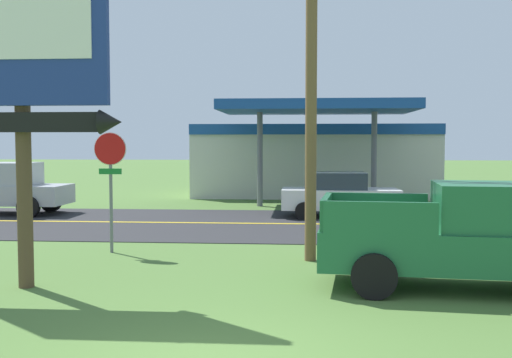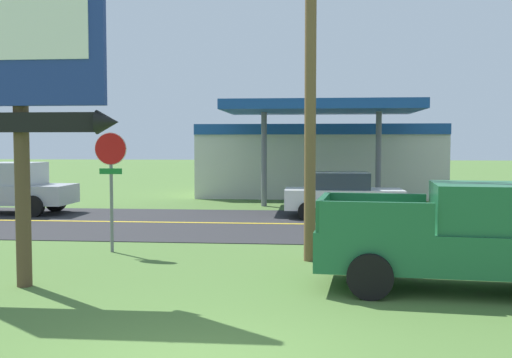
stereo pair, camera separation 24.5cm
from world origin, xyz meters
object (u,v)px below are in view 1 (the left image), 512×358
(utility_pole, at_px, (311,68))
(gas_station, at_px, (314,158))
(motel_sign, at_px, (21,66))
(pickup_silver_on_road, at_px, (0,189))
(car_white_near_lane, at_px, (339,195))
(stop_sign, at_px, (110,170))
(pickup_green_parked_on_lawn, at_px, (467,237))

(utility_pole, xyz_separation_m, gas_station, (0.41, 17.47, -2.43))
(utility_pole, height_order, gas_station, utility_pole)
(motel_sign, height_order, pickup_silver_on_road, motel_sign)
(motel_sign, xyz_separation_m, utility_pole, (5.26, 3.12, 0.29))
(pickup_silver_on_road, bearing_deg, car_white_near_lane, 0.00)
(utility_pole, xyz_separation_m, pickup_silver_on_road, (-11.56, 8.11, -3.41))
(stop_sign, xyz_separation_m, pickup_silver_on_road, (-6.69, 7.48, -1.06))
(utility_pole, bearing_deg, pickup_silver_on_road, 144.92)
(motel_sign, xyz_separation_m, pickup_green_parked_on_lawn, (8.08, 0.58, -3.12))
(pickup_green_parked_on_lawn, bearing_deg, motel_sign, -175.86)
(motel_sign, bearing_deg, pickup_green_parked_on_lawn, 4.14)
(gas_station, xyz_separation_m, pickup_green_parked_on_lawn, (2.41, -20.00, -0.98))
(utility_pole, relative_size, car_white_near_lane, 1.96)
(stop_sign, height_order, car_white_near_lane, stop_sign)
(car_white_near_lane, bearing_deg, stop_sign, -128.78)
(motel_sign, bearing_deg, utility_pole, 30.66)
(gas_station, bearing_deg, pickup_green_parked_on_lawn, -83.13)
(gas_station, bearing_deg, car_white_near_lane, -85.50)
(motel_sign, relative_size, gas_station, 0.51)
(pickup_silver_on_road, bearing_deg, stop_sign, -48.17)
(car_white_near_lane, bearing_deg, utility_pole, -98.04)
(gas_station, distance_m, pickup_green_parked_on_lawn, 20.17)
(utility_pole, xyz_separation_m, car_white_near_lane, (1.15, 8.11, -3.55))
(stop_sign, xyz_separation_m, utility_pole, (4.86, -0.64, 2.35))
(utility_pole, relative_size, gas_station, 0.69)
(utility_pole, distance_m, gas_station, 17.64)
(motel_sign, bearing_deg, car_white_near_lane, 60.30)
(pickup_green_parked_on_lawn, bearing_deg, utility_pole, 138.06)
(motel_sign, relative_size, pickup_silver_on_road, 1.17)
(utility_pole, height_order, car_white_near_lane, utility_pole)
(stop_sign, xyz_separation_m, pickup_green_parked_on_lawn, (7.68, -3.17, -1.06))
(gas_station, bearing_deg, stop_sign, -107.39)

